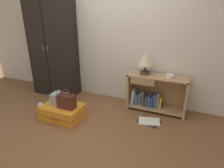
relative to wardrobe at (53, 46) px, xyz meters
The scene contains 11 objects.
ground_plane 2.00m from the wardrobe, 44.71° to the right, with size 9.00×9.00×0.00m, color brown.
back_wall 1.28m from the wardrobe, 13.62° to the left, with size 6.40×0.10×2.60m, color beige.
wardrobe is the anchor object (origin of this frame).
bookshelf 2.23m from the wardrobe, ahead, with size 1.04×0.38×0.67m.
table_lamp 1.92m from the wardrobe, ahead, with size 0.27×0.27×0.39m.
bowl 2.38m from the wardrobe, ahead, with size 0.13×0.13×0.05m, color silver.
suitcase_large 1.45m from the wardrobe, 48.63° to the right, with size 0.68×0.49×0.24m.
train_case 1.28m from the wardrobe, 49.87° to the right, with size 0.27×0.20×0.26m.
handbag 1.41m from the wardrobe, 45.28° to the right, with size 0.29×0.16×0.33m.
bottle 1.32m from the wardrobe, 71.03° to the right, with size 0.08×0.08×0.21m.
open_book_on_floor 2.41m from the wardrobe, 10.91° to the right, with size 0.41×0.33×0.02m.
Camera 1 is at (1.41, -1.97, 1.79)m, focal length 30.96 mm.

